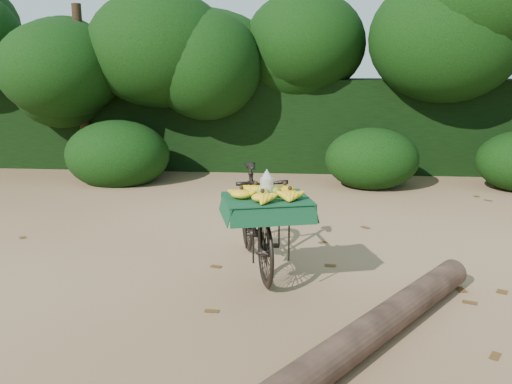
{
  "coord_description": "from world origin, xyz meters",
  "views": [
    {
      "loc": [
        0.38,
        -5.03,
        2.06
      ],
      "look_at": [
        -0.08,
        -0.13,
        0.91
      ],
      "focal_mm": 38.0,
      "sensor_mm": 36.0,
      "label": 1
    }
  ],
  "objects": [
    {
      "name": "ground",
      "position": [
        0.0,
        0.0,
        0.0
      ],
      "size": [
        80.0,
        80.0,
        0.0
      ],
      "primitive_type": "plane",
      "color": "tan",
      "rests_on": "ground"
    },
    {
      "name": "vendor_bicycle",
      "position": [
        -0.12,
        0.28,
        0.55
      ],
      "size": [
        1.09,
        1.9,
        1.07
      ],
      "rotation": [
        0.0,
        0.0,
        0.27
      ],
      "color": "black",
      "rests_on": "ground"
    },
    {
      "name": "fallen_log",
      "position": [
        0.77,
        -1.43,
        0.13
      ],
      "size": [
        2.29,
        3.03,
        0.26
      ],
      "primitive_type": "cylinder",
      "rotation": [
        1.57,
        0.0,
        -0.62
      ],
      "color": "brown",
      "rests_on": "ground"
    },
    {
      "name": "hedge_backdrop",
      "position": [
        0.0,
        6.3,
        0.9
      ],
      "size": [
        26.0,
        1.8,
        1.8
      ],
      "primitive_type": "cube",
      "color": "black",
      "rests_on": "ground"
    },
    {
      "name": "tree_row",
      "position": [
        -0.65,
        5.5,
        2.0
      ],
      "size": [
        14.5,
        2.0,
        4.0
      ],
      "primitive_type": null,
      "color": "black",
      "rests_on": "ground"
    },
    {
      "name": "bush_clumps",
      "position": [
        0.5,
        4.3,
        0.45
      ],
      "size": [
        8.8,
        1.7,
        0.9
      ],
      "primitive_type": null,
      "color": "black",
      "rests_on": "ground"
    },
    {
      "name": "leaf_litter",
      "position": [
        0.0,
        0.65,
        0.01
      ],
      "size": [
        7.0,
        7.3,
        0.01
      ],
      "primitive_type": null,
      "color": "#533616",
      "rests_on": "ground"
    }
  ]
}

